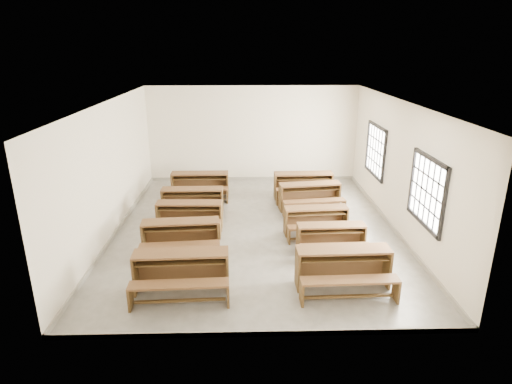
{
  "coord_description": "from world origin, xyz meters",
  "views": [
    {
      "loc": [
        -0.27,
        -9.98,
        4.43
      ],
      "look_at": [
        0.0,
        0.0,
        1.0
      ],
      "focal_mm": 30.0,
      "sensor_mm": 36.0,
      "label": 1
    }
  ],
  "objects_px": {
    "desk_set_8": "(310,195)",
    "desk_set_2": "(189,214)",
    "desk_set_6": "(331,237)",
    "desk_set_5": "(343,266)",
    "desk_set_7": "(316,219)",
    "desk_set_1": "(181,235)",
    "desk_set_4": "(200,183)",
    "desk_set_3": "(192,200)",
    "desk_set_9": "(304,184)",
    "desk_set_0": "(181,270)"
  },
  "relations": [
    {
      "from": "desk_set_7",
      "to": "desk_set_2",
      "type": "bearing_deg",
      "value": 169.65
    },
    {
      "from": "desk_set_7",
      "to": "desk_set_3",
      "type": "bearing_deg",
      "value": 152.21
    },
    {
      "from": "desk_set_6",
      "to": "desk_set_7",
      "type": "bearing_deg",
      "value": 97.6
    },
    {
      "from": "desk_set_9",
      "to": "desk_set_0",
      "type": "bearing_deg",
      "value": -121.87
    },
    {
      "from": "desk_set_4",
      "to": "desk_set_6",
      "type": "xyz_separation_m",
      "value": [
        3.28,
        -3.83,
        -0.06
      ]
    },
    {
      "from": "desk_set_0",
      "to": "desk_set_7",
      "type": "height_order",
      "value": "desk_set_0"
    },
    {
      "from": "desk_set_2",
      "to": "desk_set_5",
      "type": "relative_size",
      "value": 0.91
    },
    {
      "from": "desk_set_6",
      "to": "desk_set_0",
      "type": "bearing_deg",
      "value": -156.05
    },
    {
      "from": "desk_set_0",
      "to": "desk_set_2",
      "type": "height_order",
      "value": "desk_set_0"
    },
    {
      "from": "desk_set_0",
      "to": "desk_set_2",
      "type": "relative_size",
      "value": 1.1
    },
    {
      "from": "desk_set_6",
      "to": "desk_set_9",
      "type": "relative_size",
      "value": 0.86
    },
    {
      "from": "desk_set_2",
      "to": "desk_set_6",
      "type": "xyz_separation_m",
      "value": [
        3.31,
        -1.36,
        -0.03
      ]
    },
    {
      "from": "desk_set_5",
      "to": "desk_set_4",
      "type": "bearing_deg",
      "value": 119.92
    },
    {
      "from": "desk_set_6",
      "to": "desk_set_5",
      "type": "bearing_deg",
      "value": -93.9
    },
    {
      "from": "desk_set_4",
      "to": "desk_set_8",
      "type": "relative_size",
      "value": 0.96
    },
    {
      "from": "desk_set_1",
      "to": "desk_set_8",
      "type": "distance_m",
      "value": 4.18
    },
    {
      "from": "desk_set_8",
      "to": "desk_set_9",
      "type": "distance_m",
      "value": 0.97
    },
    {
      "from": "desk_set_6",
      "to": "desk_set_7",
      "type": "relative_size",
      "value": 0.96
    },
    {
      "from": "desk_set_2",
      "to": "desk_set_5",
      "type": "bearing_deg",
      "value": -39.32
    },
    {
      "from": "desk_set_0",
      "to": "desk_set_4",
      "type": "bearing_deg",
      "value": 89.32
    },
    {
      "from": "desk_set_3",
      "to": "desk_set_8",
      "type": "relative_size",
      "value": 0.92
    },
    {
      "from": "desk_set_1",
      "to": "desk_set_4",
      "type": "distance_m",
      "value": 3.74
    },
    {
      "from": "desk_set_8",
      "to": "desk_set_2",
      "type": "bearing_deg",
      "value": -164.3
    },
    {
      "from": "desk_set_5",
      "to": "desk_set_3",
      "type": "bearing_deg",
      "value": 129.02
    },
    {
      "from": "desk_set_4",
      "to": "desk_set_7",
      "type": "relative_size",
      "value": 1.08
    },
    {
      "from": "desk_set_5",
      "to": "desk_set_7",
      "type": "height_order",
      "value": "desk_set_5"
    },
    {
      "from": "desk_set_3",
      "to": "desk_set_7",
      "type": "height_order",
      "value": "desk_set_3"
    },
    {
      "from": "desk_set_2",
      "to": "desk_set_6",
      "type": "bearing_deg",
      "value": -20.93
    },
    {
      "from": "desk_set_1",
      "to": "desk_set_8",
      "type": "height_order",
      "value": "desk_set_8"
    },
    {
      "from": "desk_set_3",
      "to": "desk_set_6",
      "type": "height_order",
      "value": "desk_set_3"
    },
    {
      "from": "desk_set_8",
      "to": "desk_set_9",
      "type": "relative_size",
      "value": 1.01
    },
    {
      "from": "desk_set_0",
      "to": "desk_set_5",
      "type": "relative_size",
      "value": 1.0
    },
    {
      "from": "desk_set_6",
      "to": "desk_set_8",
      "type": "bearing_deg",
      "value": 89.88
    },
    {
      "from": "desk_set_2",
      "to": "desk_set_7",
      "type": "distance_m",
      "value": 3.16
    },
    {
      "from": "desk_set_7",
      "to": "desk_set_4",
      "type": "bearing_deg",
      "value": 133.63
    },
    {
      "from": "desk_set_0",
      "to": "desk_set_5",
      "type": "xyz_separation_m",
      "value": [
        3.06,
        0.06,
        0.0
      ]
    },
    {
      "from": "desk_set_3",
      "to": "desk_set_4",
      "type": "bearing_deg",
      "value": 86.92
    },
    {
      "from": "desk_set_1",
      "to": "desk_set_7",
      "type": "xyz_separation_m",
      "value": [
        3.17,
        0.95,
        -0.04
      ]
    },
    {
      "from": "desk_set_3",
      "to": "desk_set_8",
      "type": "distance_m",
      "value": 3.29
    },
    {
      "from": "desk_set_4",
      "to": "desk_set_2",
      "type": "bearing_deg",
      "value": -91.31
    },
    {
      "from": "desk_set_3",
      "to": "desk_set_5",
      "type": "xyz_separation_m",
      "value": [
        3.3,
        -3.85,
        0.03
      ]
    },
    {
      "from": "desk_set_0",
      "to": "desk_set_5",
      "type": "height_order",
      "value": "desk_set_5"
    },
    {
      "from": "desk_set_4",
      "to": "desk_set_8",
      "type": "distance_m",
      "value": 3.4
    },
    {
      "from": "desk_set_1",
      "to": "desk_set_4",
      "type": "height_order",
      "value": "desk_set_4"
    },
    {
      "from": "desk_set_4",
      "to": "desk_set_1",
      "type": "bearing_deg",
      "value": -91.55
    },
    {
      "from": "desk_set_1",
      "to": "desk_set_9",
      "type": "relative_size",
      "value": 0.98
    },
    {
      "from": "desk_set_4",
      "to": "desk_set_8",
      "type": "height_order",
      "value": "desk_set_4"
    },
    {
      "from": "desk_set_2",
      "to": "desk_set_5",
      "type": "xyz_separation_m",
      "value": [
        3.26,
        -2.8,
        0.04
      ]
    },
    {
      "from": "desk_set_6",
      "to": "desk_set_9",
      "type": "height_order",
      "value": "desk_set_9"
    },
    {
      "from": "desk_set_1",
      "to": "desk_set_9",
      "type": "distance_m",
      "value": 4.81
    }
  ]
}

